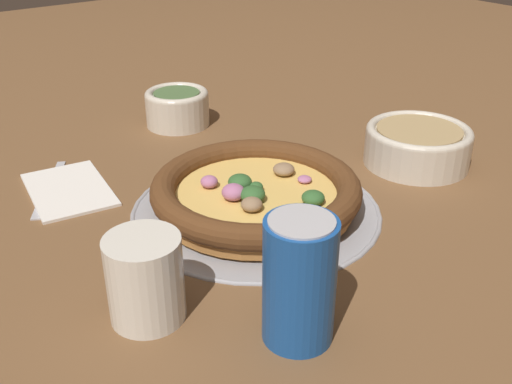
{
  "coord_description": "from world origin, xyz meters",
  "views": [
    {
      "loc": [
        -0.53,
        0.4,
        0.38
      ],
      "look_at": [
        0.0,
        0.0,
        0.03
      ],
      "focal_mm": 42.0,
      "sensor_mm": 36.0,
      "label": 1
    }
  ],
  "objects": [
    {
      "name": "napkin",
      "position": [
        0.2,
        0.17,
        0.0
      ],
      "size": [
        0.16,
        0.12,
        0.01
      ],
      "rotation": [
        0.0,
        0.0,
        -0.14
      ],
      "color": "white",
      "rests_on": "ground_plane"
    },
    {
      "name": "fork",
      "position": [
        0.21,
        0.19,
        0.0
      ],
      "size": [
        0.16,
        0.1,
        0.0
      ],
      "rotation": [
        0.0,
        0.0,
        8.9
      ],
      "color": "#B7B7BC",
      "rests_on": "ground_plane"
    },
    {
      "name": "pizza",
      "position": [
        -0.0,
        0.0,
        0.03
      ],
      "size": [
        0.26,
        0.26,
        0.04
      ],
      "color": "#A86B33",
      "rests_on": "pizza_tray"
    },
    {
      "name": "drinking_cup",
      "position": [
        -0.1,
        0.21,
        0.04
      ],
      "size": [
        0.07,
        0.07,
        0.09
      ],
      "color": "silver",
      "rests_on": "ground_plane"
    },
    {
      "name": "pizza_tray",
      "position": [
        0.0,
        0.0,
        0.0
      ],
      "size": [
        0.32,
        0.32,
        0.01
      ],
      "color": "#9E9EA3",
      "rests_on": "ground_plane"
    },
    {
      "name": "ground_plane",
      "position": [
        0.0,
        0.0,
        0.0
      ],
      "size": [
        3.0,
        3.0,
        0.0
      ],
      "primitive_type": "plane",
      "color": "brown"
    },
    {
      "name": "bowl_near",
      "position": [
        -0.03,
        -0.28,
        0.03
      ],
      "size": [
        0.15,
        0.15,
        0.06
      ],
      "color": "beige",
      "rests_on": "ground_plane"
    },
    {
      "name": "bowl_far",
      "position": [
        0.32,
        -0.08,
        0.03
      ],
      "size": [
        0.11,
        0.11,
        0.06
      ],
      "color": "beige",
      "rests_on": "ground_plane"
    },
    {
      "name": "beverage_can",
      "position": [
        -0.21,
        0.11,
        0.06
      ],
      "size": [
        0.07,
        0.07,
        0.12
      ],
      "color": "#194C99",
      "rests_on": "ground_plane"
    }
  ]
}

